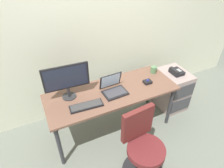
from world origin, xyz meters
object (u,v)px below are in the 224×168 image
Objects in this scene: file_cabinet at (172,90)px; trackball_mouse at (148,82)px; laptop at (113,88)px; desk_phone at (176,72)px; keyboard at (86,106)px; office_chair at (143,148)px; coffee_mug at (154,70)px; monitor_main at (66,79)px.

trackball_mouse is at bearing -170.84° from file_cabinet.
trackball_mouse is (0.52, -0.03, -0.03)m from laptop.
keyboard is at bearing -173.47° from desk_phone.
laptop is (0.43, 0.13, 0.04)m from keyboard.
coffee_mug is (0.73, 0.91, 0.37)m from office_chair.
office_chair is at bearing -54.17° from keyboard.
coffee_mug is (0.23, 0.19, 0.03)m from trackball_mouse.
office_chair reaches higher than keyboard.
keyboard reaches higher than file_cabinet.
desk_phone is at bearing 6.53° from keyboard.
file_cabinet is 1.82m from monitor_main.
laptop is 0.52m from trackball_mouse.
desk_phone is at bearing 2.47° from laptop.
desk_phone reaches higher than keyboard.
monitor_main reaches higher than trackball_mouse.
monitor_main reaches higher than coffee_mug.
monitor_main is at bearing 117.01° from keyboard.
office_chair is at bearing -143.62° from file_cabinet.
office_chair is at bearing -128.90° from coffee_mug.
monitor_main is 5.14× the size of trackball_mouse.
desk_phone is 0.39m from coffee_mug.
office_chair is at bearing -124.90° from trackball_mouse.
trackball_mouse is (0.50, 0.72, 0.34)m from office_chair.
monitor_main is at bearing -179.26° from coffee_mug.
laptop is at bearing -177.53° from desk_phone.
office_chair is (-1.10, -0.80, -0.30)m from desk_phone.
laptop is at bearing 91.59° from office_chair.
monitor_main is 0.40m from keyboard.
desk_phone is 0.35× the size of monitor_main.
coffee_mug is (1.18, 0.29, 0.04)m from keyboard.
laptop is 0.77m from coffee_mug.
office_chair is 0.83m from keyboard.
monitor_main is (-1.69, 0.08, 0.67)m from file_cabinet.
keyboard is (0.14, -0.27, -0.26)m from monitor_main.
laptop is (-1.12, -0.05, 0.07)m from desk_phone.
office_chair reaches higher than trackball_mouse.
monitor_main is at bearing 123.32° from office_chair.
laptop reaches higher than desk_phone.
file_cabinet is at bearing 63.22° from desk_phone.
file_cabinet is at bearing 9.16° from trackball_mouse.
coffee_mug is (-0.37, 0.10, 0.44)m from file_cabinet.
file_cabinet is 0.74m from trackball_mouse.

